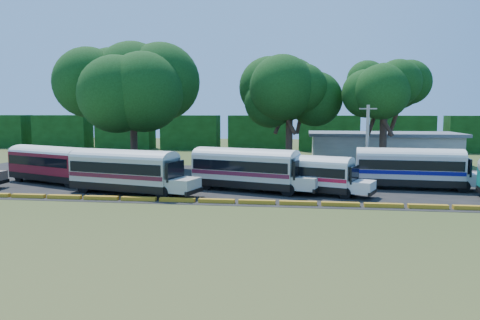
# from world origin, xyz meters

# --- Properties ---
(ground) EXTENTS (160.00, 160.00, 0.00)m
(ground) POSITION_xyz_m (0.00, 0.00, 0.00)
(ground) COLOR #2B4717
(ground) RESTS_ON ground
(asphalt_strip) EXTENTS (64.00, 24.00, 0.02)m
(asphalt_strip) POSITION_xyz_m (1.00, 12.00, 0.01)
(asphalt_strip) COLOR black
(asphalt_strip) RESTS_ON ground
(curb) EXTENTS (53.70, 0.45, 0.30)m
(curb) POSITION_xyz_m (-0.00, 1.00, 0.15)
(curb) COLOR #BF8816
(curb) RESTS_ON ground
(terminal_building) EXTENTS (19.00, 9.00, 4.00)m
(terminal_building) POSITION_xyz_m (18.00, 30.00, 2.03)
(terminal_building) COLOR beige
(terminal_building) RESTS_ON ground
(treeline_backdrop) EXTENTS (130.00, 4.00, 6.00)m
(treeline_backdrop) POSITION_xyz_m (0.00, 48.00, 3.00)
(treeline_backdrop) COLOR black
(treeline_backdrop) RESTS_ON ground
(bus_red) EXTENTS (10.82, 6.57, 3.50)m
(bus_red) POSITION_xyz_m (-15.74, 8.31, 2.01)
(bus_red) COLOR black
(bus_red) RESTS_ON ground
(bus_cream_west) EXTENTS (11.43, 5.40, 3.65)m
(bus_cream_west) POSITION_xyz_m (-6.51, 3.78, 2.06)
(bus_cream_west) COLOR black
(bus_cream_west) RESTS_ON ground
(bus_cream_east) EXTENTS (11.37, 5.95, 3.64)m
(bus_cream_east) POSITION_xyz_m (3.16, 6.56, 2.06)
(bus_cream_east) COLOR black
(bus_cream_east) RESTS_ON ground
(bus_white_red) EXTENTS (9.89, 5.64, 3.18)m
(bus_white_red) POSITION_xyz_m (8.09, 5.94, 1.80)
(bus_white_red) COLOR black
(bus_white_red) RESTS_ON ground
(bus_white_blue) EXTENTS (11.08, 3.66, 3.58)m
(bus_white_blue) POSITION_xyz_m (17.16, 9.44, 2.02)
(bus_white_blue) COLOR black
(bus_white_blue) RESTS_ON ground
(tree_west) EXTENTS (11.93, 11.93, 14.46)m
(tree_west) POSITION_xyz_m (-11.15, 17.93, 10.06)
(tree_west) COLOR #35231A
(tree_west) RESTS_ON ground
(tree_center) EXTENTS (9.74, 9.74, 12.89)m
(tree_center) POSITION_xyz_m (6.15, 21.91, 9.27)
(tree_center) COLOR #35231A
(tree_center) RESTS_ON ground
(tree_east) EXTENTS (7.67, 7.67, 12.00)m
(tree_east) POSITION_xyz_m (16.51, 20.56, 9.09)
(tree_east) COLOR #35231A
(tree_east) RESTS_ON ground
(utility_pole) EXTENTS (1.60, 0.30, 7.36)m
(utility_pole) POSITION_xyz_m (13.81, 12.87, 3.79)
(utility_pole) COLOR gray
(utility_pole) RESTS_ON ground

